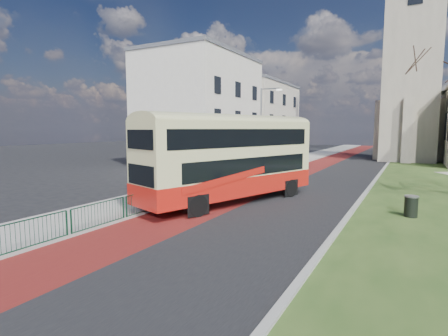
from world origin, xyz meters
The scene contains 12 objects.
ground centered at (0.00, 0.00, 0.00)m, with size 160.00×160.00×0.00m, color black.
road_carriageway centered at (1.50, 20.00, 0.01)m, with size 9.00×120.00×0.01m, color black.
bus_lane centered at (-1.20, 20.00, 0.01)m, with size 3.40×120.00×0.01m, color #591414.
pavement_west centered at (-5.00, 20.00, 0.06)m, with size 4.00×120.00×0.12m, color gray.
kerb_west centered at (-3.00, 20.00, 0.07)m, with size 0.25×120.00×0.13m, color #999993.
kerb_east centered at (6.10, 22.00, 0.07)m, with size 0.25×80.00×0.13m, color #999993.
pedestrian_railing centered at (-2.95, 4.00, 0.55)m, with size 0.07×24.00×1.12m.
street_block_near centered at (-14.00, 22.00, 6.51)m, with size 10.30×14.30×13.00m.
street_block_far centered at (-14.00, 38.00, 5.76)m, with size 10.30×16.30×11.50m.
streetlamp centered at (-4.35, 18.00, 4.59)m, with size 2.13×0.18×8.00m.
bus centered at (-0.38, 3.71, 2.75)m, with size 6.24×11.79×4.83m.
litter_bin centered at (8.71, 4.74, 0.56)m, with size 0.80×0.80×1.02m.
Camera 1 is at (8.63, -13.85, 4.23)m, focal length 28.00 mm.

